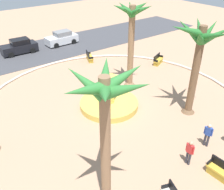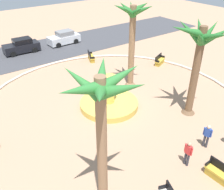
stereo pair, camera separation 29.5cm
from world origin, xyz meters
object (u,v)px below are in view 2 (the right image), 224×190
Objects in this scene: palm_tree_by_curb at (199,50)px; bench_southeast at (160,61)px; person_cyclist_photo at (207,135)px; bench_north at (91,58)px; person_cyclist_helmet at (188,152)px; palm_tree_near_fountain at (102,113)px; fountain at (109,103)px; parked_car_leftmost at (22,46)px; palm_tree_mid_plaza at (132,29)px; parked_car_second at (64,38)px; bench_southwest at (220,175)px.

palm_tree_by_curb reaches higher than bench_southeast.
palm_tree_by_curb is at bearing 54.79° from person_cyclist_photo.
person_cyclist_helmet is (-3.66, -16.15, 0.57)m from bench_north.
palm_tree_near_fountain is 4.30× the size of person_cyclist_helmet.
fountain is at bearing 53.00° from palm_tree_near_fountain.
parked_car_leftmost reaches higher than bench_north.
palm_tree_near_fountain reaches higher than person_cyclist_helmet.
palm_tree_mid_plaza reaches higher than parked_car_leftmost.
person_cyclist_photo is at bearing -98.92° from palm_tree_mid_plaza.
person_cyclist_photo is (-6.87, -10.77, 0.57)m from bench_southeast.
palm_tree_by_curb is 19.86m from parked_car_second.
palm_tree_near_fountain is 24.14m from parked_car_second.
palm_tree_near_fountain is 6.73m from person_cyclist_helmet.
fountain is 0.64× the size of palm_tree_near_fountain.
parked_car_second is (0.10, 6.66, 0.43)m from bench_north.
parked_car_leftmost is at bearing 95.76° from fountain.
palm_tree_by_curb is 4.13× the size of person_cyclist_helmet.
bench_southwest is 1.93m from person_cyclist_helmet.
bench_north is 7.36m from bench_southeast.
parked_car_leftmost reaches higher than bench_southwest.
person_cyclist_photo is at bearing -122.52° from bench_southeast.
bench_north is 6.67m from parked_car_second.
palm_tree_near_fountain is at bearing 156.08° from bench_southwest.
parked_car_leftmost is (-1.56, 15.42, 0.43)m from fountain.
bench_southwest is at bearing -123.22° from bench_southeast.
parked_car_second is (-0.54, 19.41, -4.14)m from palm_tree_by_curb.
palm_tree_near_fountain is 4.22× the size of bench_north.
fountain is 6.24m from palm_tree_mid_plaza.
palm_tree_near_fountain is at bearing 176.12° from person_cyclist_photo.
palm_tree_near_fountain is 0.98× the size of palm_tree_mid_plaza.
fountain reaches higher than parked_car_leftmost.
person_cyclist_helmet is at bearing -171.93° from person_cyclist_photo.
bench_southeast is at bearing 50.91° from person_cyclist_helmet.
palm_tree_by_curb reaches higher than bench_north.
parked_car_second is (8.88, 22.01, -4.44)m from palm_tree_near_fountain.
parked_car_leftmost is at bearing 178.66° from parked_car_second.
person_cyclist_helmet is 0.40× the size of parked_car_second.
parked_car_leftmost reaches higher than person_cyclist_photo.
bench_southwest is (-2.94, -11.06, -4.76)m from palm_tree_mid_plaza.
palm_tree_by_curb reaches higher than bench_southwest.
bench_southeast is 12.85m from parked_car_second.
palm_tree_mid_plaza is (-0.76, 5.93, 0.18)m from palm_tree_by_curb.
parked_car_second is at bearing 80.63° from person_cyclist_helmet.
fountain is at bearing 106.87° from person_cyclist_photo.
palm_tree_near_fountain is at bearing -127.00° from fountain.
person_cyclist_photo is (2.19, -7.21, 0.57)m from fountain.
person_cyclist_photo is at bearing -73.13° from fountain.
palm_tree_mid_plaza is 7.45m from bench_southeast.
person_cyclist_helmet reaches higher than bench_southeast.
fountain is at bearing -113.28° from bench_north.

